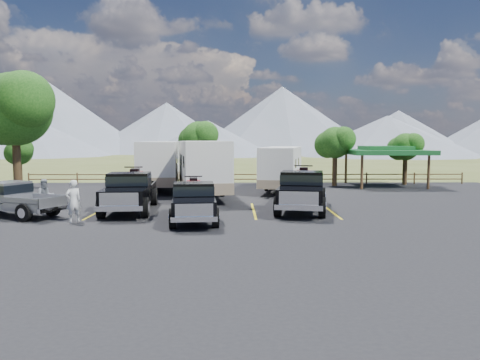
{
  "coord_description": "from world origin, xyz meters",
  "views": [
    {
      "loc": [
        1.01,
        -20.12,
        3.77
      ],
      "look_at": [
        1.29,
        4.63,
        1.6
      ],
      "focal_mm": 35.0,
      "sensor_mm": 36.0,
      "label": 1
    }
  ],
  "objects_px": {
    "rig_left": "(130,190)",
    "trailer_center": "(203,168)",
    "pavilion": "(385,151)",
    "person_a": "(73,201)",
    "rig_right": "(302,189)",
    "person_b": "(45,196)",
    "rig_center": "(194,200)",
    "trailer_right": "(281,168)",
    "trailer_left": "(160,165)",
    "tree_big_nw": "(14,109)",
    "pickup_silver": "(10,199)"
  },
  "relations": [
    {
      "from": "rig_right",
      "to": "person_b",
      "type": "xyz_separation_m",
      "value": [
        -13.04,
        -0.97,
        -0.24
      ]
    },
    {
      "from": "tree_big_nw",
      "to": "pavilion",
      "type": "bearing_deg",
      "value": 17.34
    },
    {
      "from": "rig_right",
      "to": "person_b",
      "type": "distance_m",
      "value": 13.08
    },
    {
      "from": "rig_left",
      "to": "trailer_center",
      "type": "relative_size",
      "value": 0.66
    },
    {
      "from": "rig_left",
      "to": "trailer_center",
      "type": "distance_m",
      "value": 6.6
    },
    {
      "from": "rig_right",
      "to": "person_a",
      "type": "bearing_deg",
      "value": -151.42
    },
    {
      "from": "tree_big_nw",
      "to": "person_a",
      "type": "height_order",
      "value": "tree_big_nw"
    },
    {
      "from": "rig_right",
      "to": "person_a",
      "type": "relative_size",
      "value": 3.76
    },
    {
      "from": "tree_big_nw",
      "to": "person_b",
      "type": "relative_size",
      "value": 4.51
    },
    {
      "from": "rig_left",
      "to": "rig_center",
      "type": "height_order",
      "value": "rig_left"
    },
    {
      "from": "pavilion",
      "to": "trailer_left",
      "type": "xyz_separation_m",
      "value": [
        -17.46,
        -3.08,
        -0.89
      ]
    },
    {
      "from": "trailer_center",
      "to": "person_b",
      "type": "height_order",
      "value": "trailer_center"
    },
    {
      "from": "rig_left",
      "to": "person_b",
      "type": "xyz_separation_m",
      "value": [
        -4.06,
        -0.85,
        -0.21
      ]
    },
    {
      "from": "person_a",
      "to": "rig_right",
      "type": "bearing_deg",
      "value": 159.9
    },
    {
      "from": "rig_right",
      "to": "tree_big_nw",
      "type": "bearing_deg",
      "value": 175.06
    },
    {
      "from": "rig_right",
      "to": "trailer_right",
      "type": "distance_m",
      "value": 8.83
    },
    {
      "from": "rig_center",
      "to": "rig_right",
      "type": "relative_size",
      "value": 0.84
    },
    {
      "from": "trailer_left",
      "to": "pickup_silver",
      "type": "distance_m",
      "value": 12.78
    },
    {
      "from": "rig_left",
      "to": "pickup_silver",
      "type": "xyz_separation_m",
      "value": [
        -5.38,
        -1.74,
        -0.21
      ]
    },
    {
      "from": "rig_left",
      "to": "trailer_left",
      "type": "height_order",
      "value": "trailer_left"
    },
    {
      "from": "rig_center",
      "to": "pickup_silver",
      "type": "height_order",
      "value": "rig_center"
    },
    {
      "from": "pavilion",
      "to": "rig_right",
      "type": "xyz_separation_m",
      "value": [
        -8.45,
        -12.78,
        -1.64
      ]
    },
    {
      "from": "pavilion",
      "to": "trailer_right",
      "type": "height_order",
      "value": "pavilion"
    },
    {
      "from": "rig_center",
      "to": "trailer_left",
      "type": "relative_size",
      "value": 0.59
    },
    {
      "from": "trailer_right",
      "to": "person_a",
      "type": "bearing_deg",
      "value": -118.7
    },
    {
      "from": "tree_big_nw",
      "to": "trailer_right",
      "type": "bearing_deg",
      "value": 13.35
    },
    {
      "from": "trailer_center",
      "to": "rig_right",
      "type": "bearing_deg",
      "value": -53.64
    },
    {
      "from": "pavilion",
      "to": "person_a",
      "type": "xyz_separation_m",
      "value": [
        -19.23,
        -16.25,
        -1.79
      ]
    },
    {
      "from": "trailer_center",
      "to": "trailer_left",
      "type": "bearing_deg",
      "value": 120.12
    },
    {
      "from": "rig_left",
      "to": "pickup_silver",
      "type": "distance_m",
      "value": 5.66
    },
    {
      "from": "rig_left",
      "to": "person_a",
      "type": "xyz_separation_m",
      "value": [
        -1.8,
        -3.35,
        -0.12
      ]
    },
    {
      "from": "rig_left",
      "to": "trailer_center",
      "type": "height_order",
      "value": "trailer_center"
    },
    {
      "from": "tree_big_nw",
      "to": "trailer_left",
      "type": "relative_size",
      "value": 0.77
    },
    {
      "from": "pavilion",
      "to": "person_b",
      "type": "bearing_deg",
      "value": -147.38
    },
    {
      "from": "tree_big_nw",
      "to": "trailer_right",
      "type": "distance_m",
      "value": 17.77
    },
    {
      "from": "rig_center",
      "to": "trailer_right",
      "type": "xyz_separation_m",
      "value": [
        5.2,
        11.77,
        0.71
      ]
    },
    {
      "from": "trailer_left",
      "to": "trailer_center",
      "type": "relative_size",
      "value": 0.98
    },
    {
      "from": "pavilion",
      "to": "rig_center",
      "type": "height_order",
      "value": "pavilion"
    },
    {
      "from": "rig_left",
      "to": "person_b",
      "type": "relative_size",
      "value": 3.94
    },
    {
      "from": "rig_left",
      "to": "trailer_right",
      "type": "distance_m",
      "value": 12.52
    },
    {
      "from": "trailer_right",
      "to": "person_b",
      "type": "xyz_separation_m",
      "value": [
        -12.81,
        -9.78,
        -0.79
      ]
    },
    {
      "from": "rig_center",
      "to": "trailer_right",
      "type": "height_order",
      "value": "trailer_right"
    },
    {
      "from": "rig_center",
      "to": "pavilion",
      "type": "bearing_deg",
      "value": 43.32
    },
    {
      "from": "trailer_center",
      "to": "pickup_silver",
      "type": "height_order",
      "value": "trailer_center"
    },
    {
      "from": "person_b",
      "to": "trailer_left",
      "type": "bearing_deg",
      "value": 37.01
    },
    {
      "from": "tree_big_nw",
      "to": "rig_left",
      "type": "relative_size",
      "value": 1.15
    },
    {
      "from": "person_a",
      "to": "person_b",
      "type": "distance_m",
      "value": 3.37
    },
    {
      "from": "person_b",
      "to": "rig_right",
      "type": "bearing_deg",
      "value": -28.06
    },
    {
      "from": "pavilion",
      "to": "rig_center",
      "type": "bearing_deg",
      "value": -131.41
    },
    {
      "from": "rig_right",
      "to": "trailer_center",
      "type": "height_order",
      "value": "trailer_center"
    }
  ]
}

